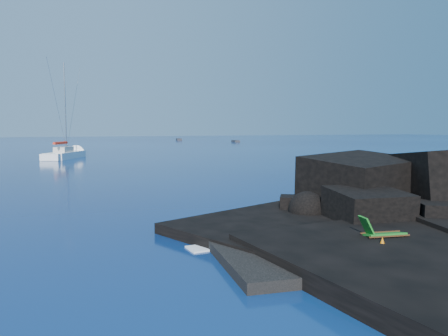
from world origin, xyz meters
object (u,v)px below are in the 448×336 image
at_px(deck_chair, 385,228).
at_px(marker_cone, 382,244).
at_px(distant_boat_a, 179,140).
at_px(distant_boat_b, 236,142).
at_px(sailboat, 65,158).
at_px(sunbather, 347,249).

bearing_deg(deck_chair, marker_cone, -126.32).
xyz_separation_m(distant_boat_a, distant_boat_b, (11.22, -22.43, 0.00)).
distance_m(sailboat, distant_boat_b, 71.74).
bearing_deg(distant_boat_a, distant_boat_b, -54.03).
bearing_deg(deck_chair, distant_boat_a, 86.92).
bearing_deg(sunbather, distant_boat_a, 84.37).
bearing_deg(distant_boat_b, deck_chair, -103.97).
distance_m(deck_chair, distant_boat_b, 114.16).
relative_size(marker_cone, distant_boat_a, 0.10).
bearing_deg(deck_chair, sunbather, -155.18).
bearing_deg(distant_boat_a, deck_chair, -92.71).
height_order(sailboat, marker_cone, sailboat).
xyz_separation_m(sailboat, sunbather, (7.56, -55.12, 0.50)).
bearing_deg(distant_boat_b, sunbather, -104.83).
distance_m(sailboat, deck_chair, 55.39).
bearing_deg(sailboat, distant_boat_a, 88.32).
relative_size(sailboat, sunbather, 8.71).
bearing_deg(sunbather, deck_chair, 23.07).
relative_size(sunbather, marker_cone, 3.18).
relative_size(sunbather, distant_boat_a, 0.32).
bearing_deg(marker_cone, sunbather, 171.97).
height_order(deck_chair, marker_cone, deck_chair).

